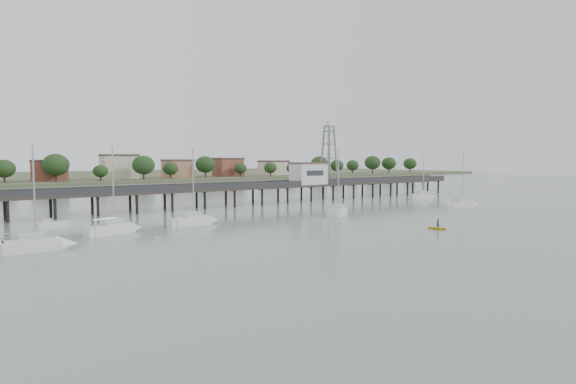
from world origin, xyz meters
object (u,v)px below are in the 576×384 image
sailboat_e (425,196)px  white_tender (53,225)px  sailboat_a (44,245)px  sailboat_b (198,221)px  sailboat_d (465,205)px  sailboat_f (119,229)px  pier (216,189)px  yellow_dinghy (438,229)px  sailboat_c (339,212)px  lattice_tower (329,155)px

sailboat_e → white_tender: sailboat_e is taller
sailboat_a → sailboat_b: sailboat_a is taller
sailboat_d → sailboat_e: 21.53m
sailboat_d → sailboat_f: size_ratio=1.03×
pier → yellow_dinghy: size_ratio=55.67×
pier → sailboat_f: bearing=-139.3°
white_tender → sailboat_f: bearing=-53.2°
white_tender → sailboat_c: bearing=-11.3°
sailboat_f → sailboat_d: bearing=-20.6°
lattice_tower → white_tender: (-65.26, -13.21, -10.61)m
pier → sailboat_c: sailboat_c is taller
sailboat_f → yellow_dinghy: 45.11m
sailboat_c → yellow_dinghy: bearing=-124.8°
pier → white_tender: pier is taller
sailboat_d → sailboat_a: bearing=-162.9°
sailboat_a → lattice_tower: bearing=28.3°
yellow_dinghy → sailboat_c: bearing=75.8°
lattice_tower → sailboat_a: 76.72m
sailboat_b → yellow_dinghy: bearing=-45.3°
lattice_tower → sailboat_d: size_ratio=1.20×
lattice_tower → sailboat_c: size_ratio=1.19×
pier → lattice_tower: size_ratio=9.68×
sailboat_e → sailboat_d: bearing=-109.0°
sailboat_b → yellow_dinghy: sailboat_b is taller
sailboat_b → sailboat_f: size_ratio=0.99×
lattice_tower → sailboat_c: lattice_tower is taller
pier → sailboat_c: bearing=-66.2°
lattice_tower → sailboat_f: bearing=-158.2°
sailboat_f → white_tender: 12.13m
sailboat_c → white_tender: (-45.14, 12.65, -0.15)m
sailboat_f → lattice_tower: bearing=7.9°
sailboat_e → sailboat_b: bearing=-160.7°
sailboat_f → yellow_dinghy: size_ratio=4.67×
sailboat_d → sailboat_f: bearing=-169.2°
pier → sailboat_b: sailboat_b is taller
sailboat_a → sailboat_e: bearing=15.5°
sailboat_f → sailboat_c: bearing=-17.4°
white_tender → yellow_dinghy: white_tender is taller
sailboat_c → sailboat_e: 43.05m
sailboat_a → sailboat_f: size_ratio=1.01×
sailboat_b → yellow_dinghy: size_ratio=4.62×
yellow_dinghy → pier: bearing=89.9°
sailboat_d → sailboat_e: (10.89, 18.57, 0.01)m
sailboat_a → sailboat_f: bearing=39.4°
pier → sailboat_e: bearing=-13.9°
lattice_tower → white_tender: 67.42m
sailboat_a → sailboat_f: 13.03m
sailboat_d → lattice_tower: bearing=125.3°
sailboat_c → yellow_dinghy: (-0.33, -21.41, -0.64)m
lattice_tower → sailboat_e: lattice_tower is taller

